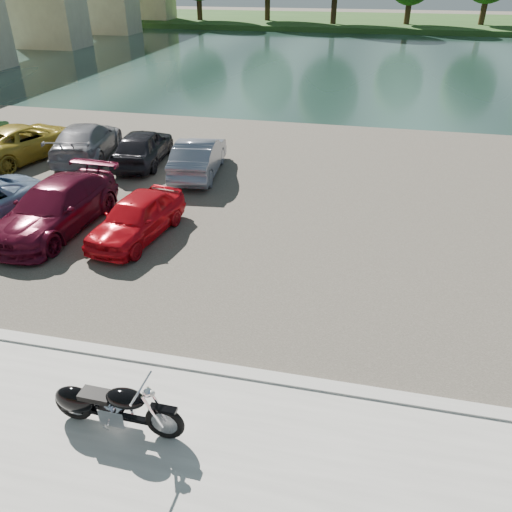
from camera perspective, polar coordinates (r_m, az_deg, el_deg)
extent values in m
plane|color=#595447|center=(8.78, -10.01, -21.62)|extent=(200.00, 200.00, 0.00)
cube|color=#A2A099|center=(8.22, -12.86, -26.61)|extent=(60.00, 6.00, 0.10)
cube|color=#A2A099|center=(9.98, -5.80, -12.69)|extent=(60.00, 0.30, 0.14)
cube|color=#423E35|center=(17.47, 3.22, 7.16)|extent=(60.00, 18.00, 0.04)
cube|color=#1B312C|center=(45.47, 9.88, 21.13)|extent=(120.00, 40.00, 0.00)
cube|color=#204518|center=(77.21, 11.72, 24.77)|extent=(120.00, 24.00, 0.60)
cube|color=tan|center=(56.05, -22.69, 24.84)|extent=(6.00, 4.00, 7.20)
cylinder|color=#362413|center=(76.83, -14.01, 26.43)|extent=(0.70, 0.70, 4.50)
cylinder|color=#362413|center=(71.08, 17.07, 25.82)|extent=(0.70, 0.70, 4.50)
cylinder|color=#362413|center=(73.45, 24.72, 24.84)|extent=(0.70, 0.70, 4.95)
torus|color=black|center=(8.65, -10.37, -18.21)|extent=(0.68, 0.14, 0.68)
torus|color=black|center=(9.31, -20.10, -15.60)|extent=(0.68, 0.14, 0.68)
cylinder|color=#B2B2B7|center=(8.65, -10.37, -18.21)|extent=(0.46, 0.07, 0.46)
cylinder|color=#B2B2B7|center=(9.31, -20.10, -15.60)|extent=(0.46, 0.07, 0.46)
cylinder|color=silver|center=(8.41, -11.76, -17.08)|extent=(0.33, 0.06, 0.63)
cylinder|color=silver|center=(8.53, -11.19, -16.15)|extent=(0.33, 0.06, 0.63)
cylinder|color=silver|center=(8.27, -12.99, -14.47)|extent=(0.05, 0.75, 0.04)
sphere|color=silver|center=(8.29, -12.28, -15.02)|extent=(0.16, 0.16, 0.16)
sphere|color=silver|center=(8.26, -11.82, -15.12)|extent=(0.11, 0.11, 0.11)
cube|color=black|center=(8.42, -10.57, -16.80)|extent=(0.45, 0.15, 0.06)
cube|color=black|center=(8.99, -15.39, -17.17)|extent=(1.20, 0.13, 0.08)
cube|color=silver|center=(8.96, -15.75, -16.79)|extent=(0.46, 0.33, 0.34)
cylinder|color=silver|center=(8.78, -15.34, -16.05)|extent=(0.25, 0.19, 0.27)
cylinder|color=silver|center=(8.86, -16.52, -15.74)|extent=(0.25, 0.19, 0.27)
ellipsoid|color=black|center=(8.61, -14.70, -15.47)|extent=(0.69, 0.38, 0.32)
cube|color=black|center=(8.87, -17.80, -14.92)|extent=(0.56, 0.29, 0.10)
ellipsoid|color=black|center=(9.20, -19.96, -15.15)|extent=(0.74, 0.35, 0.50)
cube|color=black|center=(9.28, -20.15, -15.38)|extent=(0.40, 0.19, 0.30)
cylinder|color=silver|center=(9.27, -16.86, -16.20)|extent=(1.10, 0.11, 0.09)
cylinder|color=silver|center=(9.21, -16.94, -15.86)|extent=(1.10, 0.11, 0.09)
cylinder|color=#B2B2B7|center=(9.06, -16.69, -18.36)|extent=(0.03, 0.14, 0.22)
imported|color=#4F0B1E|center=(15.82, -21.90, 5.21)|extent=(2.20, 4.88, 1.39)
imported|color=red|center=(14.63, -13.47, 4.34)|extent=(1.98, 3.84, 1.25)
imported|color=#A88F26|center=(22.73, -24.94, 11.83)|extent=(3.52, 5.37, 1.37)
imported|color=gray|center=(21.82, -18.82, 12.37)|extent=(2.94, 5.11, 1.39)
imported|color=black|center=(20.52, -12.80, 12.11)|extent=(2.04, 4.17, 1.37)
imported|color=slate|center=(19.02, -6.58, 11.21)|extent=(1.88, 4.25, 1.36)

